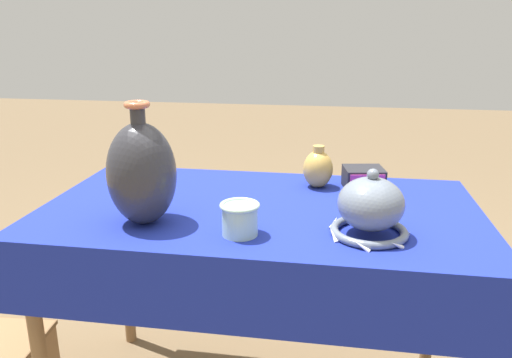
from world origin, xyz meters
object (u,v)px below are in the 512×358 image
Objects in this scene: mosaic_tile_box at (364,178)px; jar_round_ochre at (318,169)px; vase_tall_bulbous at (142,173)px; vase_dome_bell at (370,209)px; cup_wide_celadon at (240,218)px.

jar_round_ochre is (-0.15, -0.01, 0.03)m from mosaic_tile_box.
jar_round_ochre is at bearing 40.90° from vase_tall_bulbous.
vase_tall_bulbous is 2.36× the size of jar_round_ochre.
vase_dome_bell is at bearing -100.29° from mosaic_tile_box.
vase_tall_bulbous is 2.32× the size of mosaic_tile_box.
vase_tall_bulbous is 3.20× the size of cup_wide_celadon.
cup_wide_celadon is (-0.34, -0.05, -0.03)m from vase_dome_bell.
cup_wide_celadon is 0.74× the size of jar_round_ochre.
mosaic_tile_box is 0.16m from jar_round_ochre.
vase_tall_bulbous is 1.55× the size of vase_dome_bell.
vase_tall_bulbous reaches higher than jar_round_ochre.
vase_dome_bell is 0.34m from cup_wide_celadon.
mosaic_tile_box is 1.38× the size of cup_wide_celadon.
vase_tall_bulbous is 0.30m from cup_wide_celadon.
vase_tall_bulbous reaches higher than cup_wide_celadon.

